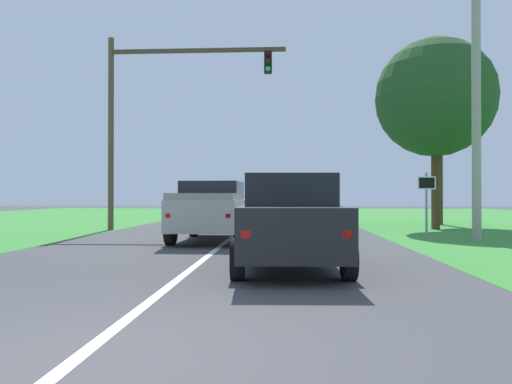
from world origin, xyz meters
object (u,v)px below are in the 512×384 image
at_px(oak_tree_right, 435,98).
at_px(keep_moving_sign, 427,196).
at_px(red_suv_near, 289,219).
at_px(traffic_light, 155,103).
at_px(utility_pole_right, 476,85).
at_px(extra_tree_1, 439,97).
at_px(pickup_truck_lead, 213,210).

bearing_deg(oak_tree_right, keep_moving_sign, -109.73).
relative_size(red_suv_near, traffic_light, 0.59).
bearing_deg(keep_moving_sign, utility_pole_right, -34.56).
xyz_separation_m(red_suv_near, extra_tree_1, (7.77, 15.82, 5.54)).
bearing_deg(pickup_truck_lead, oak_tree_right, 34.76).
xyz_separation_m(traffic_light, keep_moving_sign, (10.29, -3.60, -3.94)).
xyz_separation_m(traffic_light, utility_pole_right, (11.61, -4.51, -0.37)).
distance_m(keep_moving_sign, oak_tree_right, 6.68).
relative_size(red_suv_near, keep_moving_sign, 2.14).
bearing_deg(extra_tree_1, oak_tree_right, -109.02).
bearing_deg(utility_pole_right, pickup_truck_lead, -177.41).
bearing_deg(red_suv_near, keep_moving_sign, 56.62).
relative_size(red_suv_near, pickup_truck_lead, 0.91).
distance_m(pickup_truck_lead, traffic_light, 7.31).
height_order(keep_moving_sign, utility_pole_right, utility_pole_right).
height_order(keep_moving_sign, extra_tree_1, extra_tree_1).
xyz_separation_m(utility_pole_right, extra_tree_1, (1.73, 9.55, 1.51)).
distance_m(red_suv_near, utility_pole_right, 9.59).
xyz_separation_m(red_suv_near, keep_moving_sign, (4.73, 7.17, 0.46)).
xyz_separation_m(keep_moving_sign, utility_pole_right, (1.32, -0.91, 3.56)).
xyz_separation_m(traffic_light, oak_tree_right, (12.03, 1.23, 0.34)).
bearing_deg(keep_moving_sign, traffic_light, 160.71).
distance_m(red_suv_near, extra_tree_1, 18.47).
bearing_deg(oak_tree_right, traffic_light, -174.15).
xyz_separation_m(red_suv_near, traffic_light, (-5.57, 10.78, 4.40)).
xyz_separation_m(pickup_truck_lead, extra_tree_1, (10.14, 9.93, 5.53)).
bearing_deg(traffic_light, oak_tree_right, 5.85).
relative_size(oak_tree_right, utility_pole_right, 0.83).
distance_m(pickup_truck_lead, keep_moving_sign, 7.22).
bearing_deg(red_suv_near, pickup_truck_lead, 111.88).
relative_size(pickup_truck_lead, utility_pole_right, 0.53).
height_order(pickup_truck_lead, utility_pole_right, utility_pole_right).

